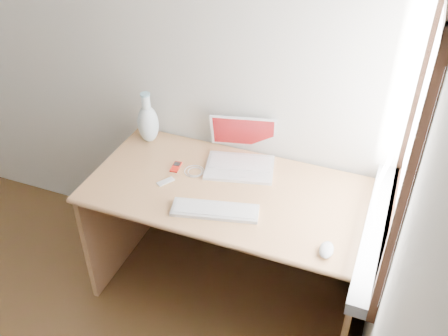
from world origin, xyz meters
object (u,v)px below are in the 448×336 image
at_px(desk, 234,211).
at_px(external_keyboard, 215,210).
at_px(vase, 148,122).
at_px(laptop, 243,156).

relative_size(desk, external_keyboard, 3.31).
height_order(external_keyboard, vase, vase).
bearing_deg(vase, laptop, -2.05).
relative_size(external_keyboard, vase, 1.42).
distance_m(external_keyboard, vase, 0.72).
distance_m(laptop, external_keyboard, 0.41).
xyz_separation_m(desk, external_keyboard, (0.00, -0.27, 0.22)).
bearing_deg(external_keyboard, laptop, 77.64).
bearing_deg(desk, laptop, 93.15).
height_order(desk, external_keyboard, external_keyboard).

